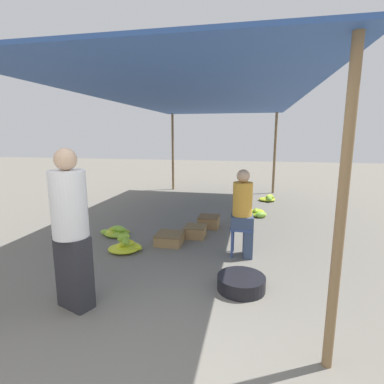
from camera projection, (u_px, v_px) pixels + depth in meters
The scene contains 16 objects.
ground_plane at pixel (122, 361), 2.54m from camera, with size 40.00×40.00×0.00m, color slate.
canopy_post_front_right at pixel (341, 216), 2.25m from camera, with size 0.08×0.08×2.58m, color olive.
canopy_post_back_left at pixel (173, 152), 10.28m from camera, with size 0.08×0.08×2.58m, color olive.
canopy_post_back_right at pixel (275, 154), 9.61m from camera, with size 0.08×0.08×2.58m, color olive.
canopy_tarp at pixel (203, 99), 6.02m from camera, with size 3.79×8.05×0.04m, color #33569E.
vendor_foreground at pixel (71, 228), 3.18m from camera, with size 0.48×0.48×1.76m.
stool at pixel (241, 233), 4.70m from camera, with size 0.34×0.34×0.47m.
vendor_seated at pixel (244, 211), 4.63m from camera, with size 0.37×0.37×1.37m.
basin_black at pixel (241, 283), 3.70m from camera, with size 0.59×0.59×0.18m.
banana_pile_left_0 at pixel (125, 246), 4.93m from camera, with size 0.60×0.51×0.31m.
banana_pile_left_1 at pixel (116, 232), 5.68m from camera, with size 0.60×0.51×0.19m.
banana_pile_right_0 at pixel (258, 213), 7.08m from camera, with size 0.45×0.61×0.18m.
banana_pile_right_1 at pixel (268, 199), 8.64m from camera, with size 0.48×0.57×0.20m.
crate_near at pixel (170, 239), 5.25m from camera, with size 0.47×0.47×0.19m.
crate_mid at pixel (209, 222), 6.19m from camera, with size 0.42×0.42×0.23m.
crate_far at pixel (195, 231), 5.60m from camera, with size 0.39×0.39×0.21m.
Camera 1 is at (1.03, -2.06, 1.89)m, focal length 28.00 mm.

